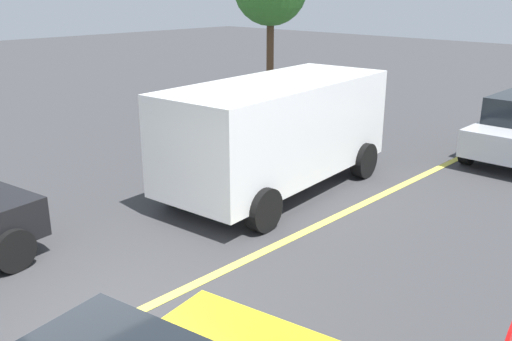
{
  "coord_description": "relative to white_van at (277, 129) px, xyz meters",
  "views": [
    {
      "loc": [
        -2.93,
        -5.27,
        3.87
      ],
      "look_at": [
        2.57,
        0.0,
        1.37
      ],
      "focal_mm": 38.84,
      "sensor_mm": 36.0,
      "label": 1
    }
  ],
  "objects": [
    {
      "name": "ground_plane",
      "position": [
        -4.96,
        -1.71,
        -1.27
      ],
      "size": [
        80.0,
        80.0,
        0.0
      ],
      "primitive_type": "plane",
      "color": "#38383A"
    },
    {
      "name": "lane_marking_centre",
      "position": [
        -1.96,
        -1.71,
        -1.26
      ],
      "size": [
        28.0,
        0.16,
        0.01
      ],
      "primitive_type": "cube",
      "color": "#E0D14C"
    },
    {
      "name": "white_van",
      "position": [
        0.0,
        0.0,
        0.0
      ],
      "size": [
        5.37,
        2.66,
        2.2
      ],
      "color": "white",
      "rests_on": "ground_plane"
    }
  ]
}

